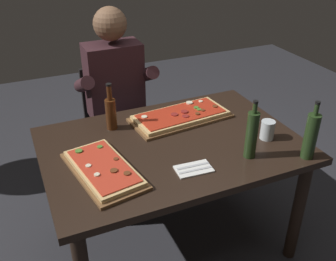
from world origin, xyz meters
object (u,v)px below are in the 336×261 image
Objects in this scene: oil_bottle_amber at (252,134)px; diner_chair at (114,119)px; dining_table at (172,157)px; vinegar_bottle_green at (111,112)px; seated_diner at (117,94)px; pizza_rectangular_left at (103,169)px; pizza_rectangular_front at (181,116)px; wine_bottle_dark at (311,136)px; tumbler_near_camera at (267,130)px.

oil_bottle_amber reaches higher than diner_chair.
vinegar_bottle_green is (-0.25, 0.29, 0.20)m from dining_table.
seated_diner is at bearing 69.65° from vinegar_bottle_green.
oil_bottle_amber is at bearing -12.73° from pizza_rectangular_left.
seated_diner reaches higher than dining_table.
dining_table is at bearing 137.64° from oil_bottle_amber.
pizza_rectangular_front is at bearing -67.99° from diner_chair.
wine_bottle_dark is at bearing -35.11° from dining_table.
wine_bottle_dark is at bearing -62.02° from diner_chair.
seated_diner reaches higher than pizza_rectangular_front.
tumbler_near_camera is 1.23m from diner_chair.
diner_chair is 0.28m from seated_diner.
pizza_rectangular_left is at bearing 167.27° from oil_bottle_amber.
seated_diner is at bearing 120.41° from wine_bottle_dark.
pizza_rectangular_left is 0.76m from oil_bottle_amber.
pizza_rectangular_left reaches higher than dining_table.
dining_table is at bearing 161.27° from tumbler_near_camera.
vinegar_bottle_green is at bearing 172.11° from pizza_rectangular_front.
seated_diner reaches higher than wine_bottle_dark.
wine_bottle_dark is 1.12× the size of vinegar_bottle_green.
pizza_rectangular_front is at bearing -7.89° from vinegar_bottle_green.
pizza_rectangular_left is at bearing 176.85° from tumbler_near_camera.
tumbler_near_camera is at bearing -31.14° from vinegar_bottle_green.
vinegar_bottle_green is 0.32× the size of diner_chair.
pizza_rectangular_left is 0.62× the size of diner_chair.
pizza_rectangular_front and pizza_rectangular_left have the same top height.
dining_table is at bearing -125.54° from pizza_rectangular_front.
oil_bottle_amber reaches higher than pizza_rectangular_front.
vinegar_bottle_green is at bearing 140.20° from wine_bottle_dark.
tumbler_near_camera is at bearing -49.57° from pizza_rectangular_front.
pizza_rectangular_left is (-0.58, -0.35, -0.00)m from pizza_rectangular_front.
pizza_rectangular_front is at bearing -63.43° from seated_diner.
pizza_rectangular_left is 5.00× the size of tumbler_near_camera.
pizza_rectangular_front is 0.57m from seated_diner.
tumbler_near_camera is 0.08× the size of seated_diner.
pizza_rectangular_front is (0.16, 0.23, 0.12)m from dining_table.
seated_diner is (0.17, 0.45, -0.10)m from vinegar_bottle_green.
diner_chair is (-0.60, 1.03, -0.31)m from tumbler_near_camera.
tumbler_near_camera is at bearing 108.00° from wine_bottle_dark.
vinegar_bottle_green is (-0.57, 0.57, -0.03)m from oil_bottle_amber.
oil_bottle_amber is 2.96× the size of tumbler_near_camera.
diner_chair is at bearing 120.08° from tumbler_near_camera.
pizza_rectangular_front is 0.68m from pizza_rectangular_left.
seated_diner is at bearing -90.00° from diner_chair.
dining_table is 0.75m from seated_diner.
wine_bottle_dark is 1.33m from seated_diner.
dining_table is 0.56m from tumbler_near_camera.
seated_diner reaches higher than tumbler_near_camera.
wine_bottle_dark reaches higher than dining_table.
pizza_rectangular_left is (-0.42, -0.12, 0.11)m from dining_table.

